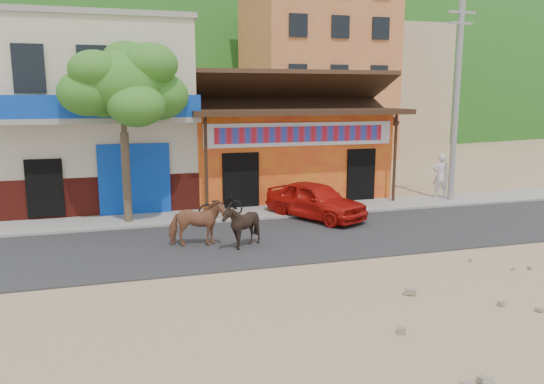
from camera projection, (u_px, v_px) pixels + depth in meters
The scene contains 15 objects.
ground at pixel (316, 264), 13.87m from camera, with size 120.00×120.00×0.00m, color #9E825B.
road at pixel (287, 239), 16.22m from camera, with size 60.00×5.00×0.04m, color #28282B.
sidewalk at pixel (258, 213), 19.51m from camera, with size 60.00×2.00×0.12m, color gray.
dance_club at pixel (278, 153), 23.52m from camera, with size 8.00×6.00×3.60m, color orange.
cafe_building at pixel (98, 116), 21.12m from camera, with size 7.00×6.00×7.00m, color beige.
apartment_front at pixel (314, 71), 37.90m from camera, with size 9.00×9.00×12.00m, color #CC723F.
apartment_rear at pixel (386, 86), 46.25m from camera, with size 8.00×8.00×10.00m, color tan.
hillside at pixel (145, 41), 77.68m from camera, with size 100.00×40.00×24.00m, color #194C14.
tree at pixel (124, 133), 17.48m from camera, with size 3.00×3.00×6.00m, color #2D721E, non-canonical shape.
utility_pole at pixel (456, 100), 21.05m from camera, with size 0.24×0.24×8.00m, color gray.
cow_tan at pixel (197, 223), 15.23m from camera, with size 0.73×1.61×1.36m, color #985B3C.
cow_dark at pixel (241, 226), 15.06m from camera, with size 1.06×1.19×1.31m, color black.
red_car at pixel (315, 200), 18.67m from camera, with size 1.54×3.83×1.31m, color red.
scooter at pixel (221, 206), 18.38m from camera, with size 0.59×1.70×0.89m, color black.
pedestrian at pixel (441, 176), 21.99m from camera, with size 0.67×0.44×1.83m, color white.
Camera 1 is at (-4.88, -12.41, 4.39)m, focal length 35.00 mm.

